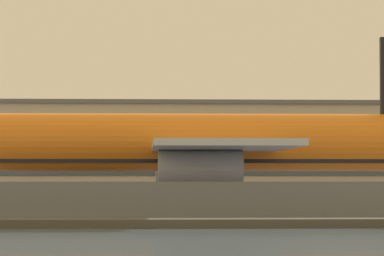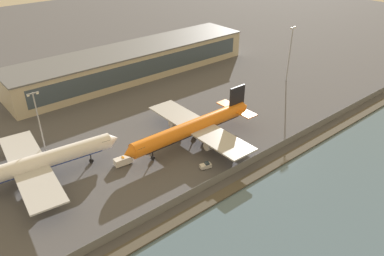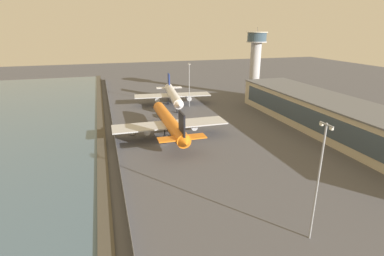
% 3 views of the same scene
% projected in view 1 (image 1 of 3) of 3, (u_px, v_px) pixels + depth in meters
% --- Properties ---
extents(ground_plane, '(500.00, 500.00, 0.00)m').
position_uv_depth(ground_plane, '(288.00, 214.00, 83.93)').
color(ground_plane, '#4C4C51').
extents(shoreline_seawall, '(320.00, 3.00, 0.50)m').
position_uv_depth(shoreline_seawall, '(337.00, 223.00, 63.48)').
color(shoreline_seawall, '#474238').
rests_on(shoreline_seawall, ground).
extents(perimeter_fence, '(280.00, 0.10, 2.55)m').
position_uv_depth(perimeter_fence, '(324.00, 203.00, 68.02)').
color(perimeter_fence, slate).
rests_on(perimeter_fence, ground).
extents(cargo_jet_orange, '(47.86, 40.81, 13.91)m').
position_uv_depth(cargo_jet_orange, '(193.00, 145.00, 87.39)').
color(cargo_jet_orange, orange).
rests_on(cargo_jet_orange, ground).
extents(baggage_tug, '(3.51, 2.41, 1.80)m').
position_uv_depth(baggage_tug, '(105.00, 207.00, 74.26)').
color(baggage_tug, white).
rests_on(baggage_tug, ground).
extents(terminal_building, '(108.86, 22.48, 12.19)m').
position_uv_depth(terminal_building, '(290.00, 151.00, 148.11)').
color(terminal_building, '#BCB299').
rests_on(terminal_building, ground).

